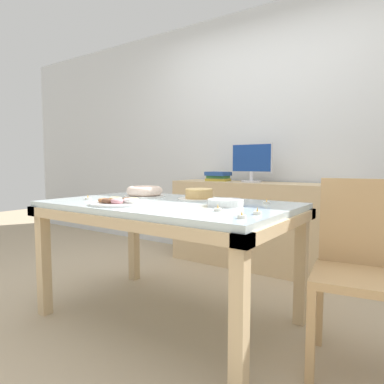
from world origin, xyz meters
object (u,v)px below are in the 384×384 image
Objects in this scene: computer_monitor at (252,163)px; plate_stack at (226,203)px; cake_golden_bundt at (145,192)px; tealight_right_edge at (267,202)px; pastry_platter at (120,202)px; book_stack at (218,176)px; tealight_near_front at (257,212)px; cake_chocolate_round at (199,195)px; tealight_left_edge at (242,216)px; tealight_centre at (218,209)px; tealight_near_cakes at (88,198)px; chair at (359,263)px.

plate_stack is (0.47, -1.34, -0.23)m from computer_monitor.
cake_golden_bundt reaches higher than tealight_right_edge.
pastry_platter is (0.19, -0.42, -0.02)m from cake_golden_bundt.
book_stack is (-0.38, 0.00, -0.14)m from computer_monitor.
cake_golden_bundt is 7.52× the size of tealight_near_front.
cake_chocolate_round is (0.54, -1.16, -0.08)m from book_stack.
tealight_left_edge is 1.00× the size of tealight_right_edge.
plate_stack is 0.45m from tealight_left_edge.
tealight_centre is at bearing -101.58° from tealight_right_edge.
tealight_centre is at bearing 1.94° from tealight_near_cakes.
tealight_left_edge is at bearing -132.04° from chair.
book_stack reaches higher than cake_chocolate_round.
plate_stack reaches higher than tealight_centre.
pastry_platter is at bearing -66.06° from cake_golden_bundt.
tealight_near_cakes is (-1.22, -0.04, 0.00)m from tealight_near_front.
tealight_left_edge is (0.84, -0.05, -0.00)m from pastry_platter.
cake_golden_bundt is at bearing 179.47° from chair.
plate_stack is at bearing -171.20° from chair.
plate_stack is (-0.70, -0.11, 0.27)m from chair.
tealight_near_cakes is at bearing -156.96° from tealight_right_edge.
tealight_left_edge is 0.59m from tealight_right_edge.
cake_golden_bundt reaches higher than plate_stack.
book_stack is 2.04m from tealight_left_edge.
computer_monitor is 10.60× the size of tealight_right_edge.
cake_chocolate_round is at bearing 62.14° from pastry_platter.
cake_chocolate_round is 0.95× the size of cake_golden_bundt.
book_stack is at bearing 122.19° from plate_stack.
cake_golden_bundt is (-0.28, -1.22, -0.21)m from computer_monitor.
cake_chocolate_round is (-1.01, 0.07, 0.28)m from chair.
tealight_right_edge is at bearing 35.84° from pastry_platter.
plate_stack is at bearing -70.81° from computer_monitor.
cake_chocolate_round reaches higher than tealight_centre.
chair is 0.58m from tealight_near_front.
cake_chocolate_round is 0.71m from tealight_near_front.
computer_monitor is at bearing 76.83° from cake_golden_bundt.
tealight_centre is (0.07, -0.21, -0.01)m from plate_stack.
tealight_right_edge is 1.00× the size of tealight_near_cakes.
chair is at bearing -38.59° from book_stack.
chair is 1.05m from cake_chocolate_round.
book_stack is 6.09× the size of tealight_left_edge.
tealight_right_edge is (-0.12, 0.58, 0.00)m from tealight_left_edge.
tealight_right_edge is at bearing -48.14° from book_stack.
pastry_platter is 8.88× the size of tealight_near_cakes.
tealight_centre is at bearing -45.87° from cake_chocolate_round.
tealight_near_front is (1.04, -0.33, -0.03)m from cake_golden_bundt.
tealight_left_edge is (1.03, -0.48, -0.03)m from cake_golden_bundt.
tealight_right_edge is (0.72, 0.52, -0.00)m from pastry_platter.
computer_monitor is 1.19× the size of pastry_platter.
computer_monitor reaches higher than book_stack.
tealight_left_edge is at bearing -34.55° from tealight_centre.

